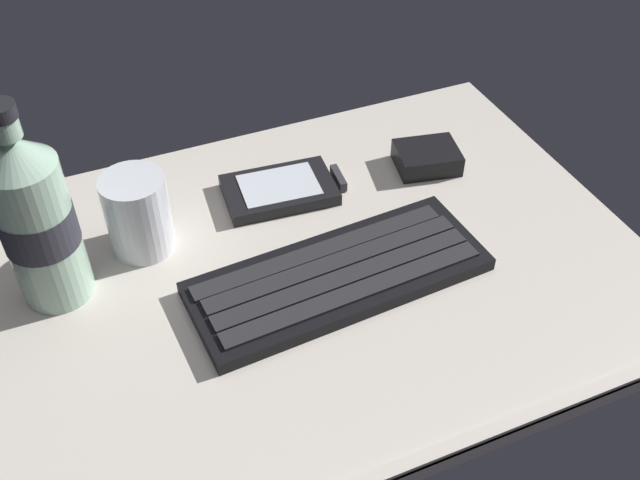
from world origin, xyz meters
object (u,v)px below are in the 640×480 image
at_px(keyboard, 339,275).
at_px(water_bottle, 36,220).
at_px(juice_cup, 139,217).
at_px(handheld_device, 285,188).
at_px(charger_block, 427,158).

relative_size(keyboard, water_bottle, 1.43).
distance_m(juice_cup, water_bottle, 0.11).
bearing_deg(handheld_device, keyboard, -90.16).
distance_m(juice_cup, charger_block, 0.33).
height_order(keyboard, water_bottle, water_bottle).
height_order(juice_cup, charger_block, juice_cup).
bearing_deg(juice_cup, handheld_device, 7.82).
distance_m(keyboard, water_bottle, 0.28).
height_order(keyboard, handheld_device, keyboard).
bearing_deg(charger_block, juice_cup, -178.99).
xyz_separation_m(juice_cup, charger_block, (0.33, 0.01, -0.03)).
bearing_deg(charger_block, keyboard, -142.43).
height_order(handheld_device, juice_cup, juice_cup).
distance_m(water_bottle, charger_block, 0.43).
bearing_deg(keyboard, juice_cup, 142.55).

